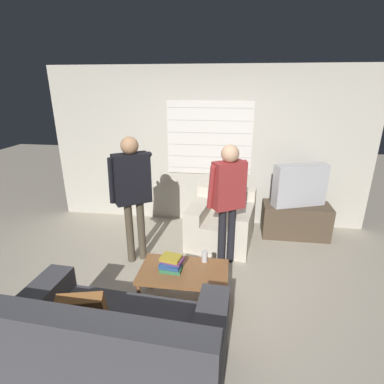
{
  "coord_description": "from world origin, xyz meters",
  "views": [
    {
      "loc": [
        0.43,
        -2.8,
        2.27
      ],
      "look_at": [
        -0.06,
        0.66,
        1.0
      ],
      "focal_mm": 28.0,
      "sensor_mm": 36.0,
      "label": 1
    }
  ],
  "objects": [
    {
      "name": "tv_stand",
      "position": [
        1.44,
        1.62,
        0.26
      ],
      "size": [
        1.01,
        0.44,
        0.52
      ],
      "color": "#4C3D2D",
      "rests_on": "ground_plane"
    },
    {
      "name": "tv",
      "position": [
        1.44,
        1.62,
        0.84
      ],
      "size": [
        0.82,
        0.47,
        0.64
      ],
      "rotation": [
        0.0,
        0.0,
        3.5
      ],
      "color": "#B2B2B7",
      "rests_on": "tv_stand"
    },
    {
      "name": "spare_remote",
      "position": [
        -0.25,
        -0.17,
        0.45
      ],
      "size": [
        0.05,
        0.13,
        0.02
      ],
      "rotation": [
        0.0,
        0.0,
        0.1
      ],
      "color": "black",
      "rests_on": "coffee_table"
    },
    {
      "name": "armchair_beige",
      "position": [
        0.3,
        1.29,
        0.31
      ],
      "size": [
        1.03,
        1.05,
        0.76
      ],
      "rotation": [
        0.0,
        0.0,
        2.98
      ],
      "color": "beige",
      "rests_on": "ground_plane"
    },
    {
      "name": "couch_blue",
      "position": [
        -0.43,
        -1.12,
        0.33
      ],
      "size": [
        1.76,
        0.99,
        0.87
      ],
      "rotation": [
        0.0,
        0.0,
        -0.06
      ],
      "color": "#424247",
      "rests_on": "ground_plane"
    },
    {
      "name": "person_right_standing",
      "position": [
        0.39,
        0.72,
        1.01
      ],
      "size": [
        0.5,
        0.8,
        1.6
      ],
      "rotation": [
        0.0,
        0.0,
        0.54
      ],
      "color": "black",
      "rests_on": "ground_plane"
    },
    {
      "name": "wall_back",
      "position": [
        0.0,
        2.03,
        1.28
      ],
      "size": [
        5.2,
        0.08,
        2.55
      ],
      "color": "#BCB7A8",
      "rests_on": "ground_plane"
    },
    {
      "name": "book_stack",
      "position": [
        -0.16,
        -0.2,
        0.52
      ],
      "size": [
        0.26,
        0.21,
        0.17
      ],
      "color": "#33754C",
      "rests_on": "coffee_table"
    },
    {
      "name": "coffee_table",
      "position": [
        -0.03,
        -0.19,
        0.39
      ],
      "size": [
        0.92,
        0.54,
        0.44
      ],
      "color": "brown",
      "rests_on": "ground_plane"
    },
    {
      "name": "person_left_standing",
      "position": [
        -0.81,
        0.62,
        1.07
      ],
      "size": [
        0.54,
        0.82,
        1.68
      ],
      "rotation": [
        0.0,
        0.0,
        0.61
      ],
      "color": "#4C4233",
      "rests_on": "ground_plane"
    },
    {
      "name": "ground_plane",
      "position": [
        0.0,
        0.0,
        0.0
      ],
      "size": [
        16.0,
        16.0,
        0.0
      ],
      "primitive_type": "plane",
      "color": "#B2A893"
    },
    {
      "name": "soda_can",
      "position": [
        0.17,
        0.01,
        0.5
      ],
      "size": [
        0.07,
        0.07,
        0.13
      ],
      "color": "silver",
      "rests_on": "coffee_table"
    }
  ]
}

